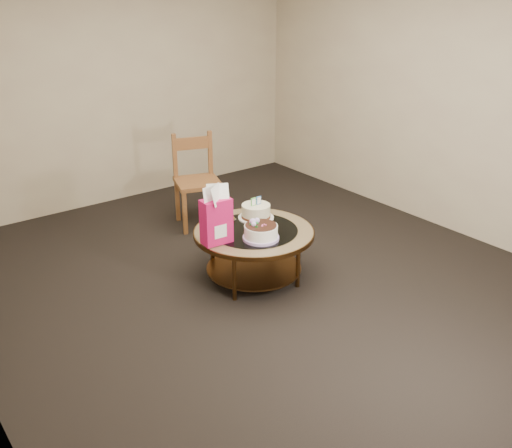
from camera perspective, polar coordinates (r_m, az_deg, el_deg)
ground at (r=4.99m, az=-0.21°, el=-5.37°), size 5.00×5.00×0.00m
room_walls at (r=4.45m, az=-0.24°, el=12.26°), size 4.52×5.02×2.61m
coffee_table at (r=4.82m, az=-0.21°, el=-1.44°), size 1.02×1.02×0.46m
decorated_cake at (r=4.60m, az=0.47°, el=-0.87°), size 0.30×0.30×0.17m
cream_cake at (r=4.99m, az=-0.00°, el=1.23°), size 0.31×0.31×0.20m
gift_bag at (r=4.48m, az=-4.01°, el=0.89°), size 0.25×0.19×0.48m
pillar_candle at (r=4.97m, az=-2.76°, el=0.69°), size 0.12×0.12×0.08m
dining_chair at (r=5.93m, az=-5.94°, el=4.38°), size 0.55×0.55×0.95m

